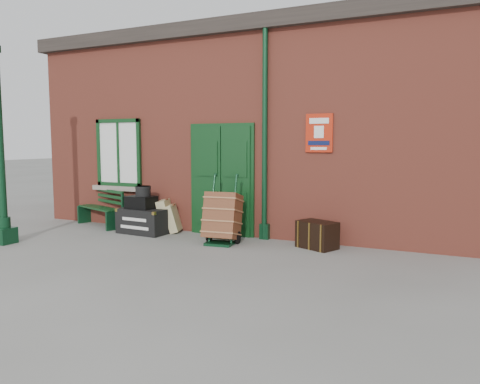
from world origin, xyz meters
The scene contains 11 objects.
ground centered at (0.00, 0.00, 0.00)m, with size 80.00×80.00×0.00m, color gray.
station_building centered at (0.00, 3.49, 2.16)m, with size 10.30×4.30×4.36m.
canopy_column centered at (-3.60, -1.00, 1.41)m, with size 0.34×0.34×3.61m.
bench centered at (-3.23, 1.24, 0.43)m, with size 1.44×0.88×0.85m.
houdini_trunk centered at (-1.84, 0.91, 0.26)m, with size 1.03×0.57×0.52m, color black.
strongbox centered at (-1.89, 0.91, 0.65)m, with size 0.57×0.41×0.26m, color black.
hatbox centered at (-1.86, 0.94, 0.88)m, with size 0.31×0.31×0.21m, color black.
suitcase_back centered at (-1.52, 1.25, 0.34)m, with size 0.19×0.47×0.66m, color tan.
suitcase_front centered at (-1.34, 1.25, 0.30)m, with size 0.17×0.43×0.57m, color tan.
porter_trolley centered at (0.08, 0.75, 0.49)m, with size 0.68×0.73×1.27m.
dark_trunk centered at (1.80, 1.11, 0.24)m, with size 0.67×0.44×0.48m, color black.
Camera 1 is at (4.04, -6.90, 1.88)m, focal length 35.00 mm.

